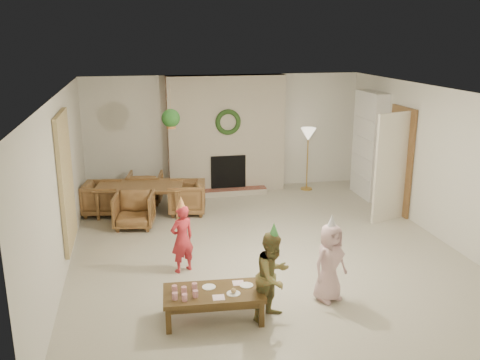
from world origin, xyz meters
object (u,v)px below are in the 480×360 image
object	(u,v)px
child_plaid	(273,276)
child_pink	(330,263)
dining_chair_right	(187,197)
coffee_table_top	(213,293)
child_red	(182,239)
dining_chair_near	(134,210)
dining_chair_left	(103,198)
dining_chair_far	(145,187)
dining_table	(140,199)

from	to	relation	value
child_plaid	child_pink	bearing A→B (deg)	-16.87
child_plaid	dining_chair_right	bearing A→B (deg)	62.33
dining_chair_right	coffee_table_top	distance (m)	3.91
dining_chair_right	child_red	world-z (taller)	child_red
dining_chair_near	dining_chair_left	distance (m)	1.00
coffee_table_top	child_plaid	distance (m)	0.74
child_red	child_plaid	bearing A→B (deg)	96.68
dining_chair_left	child_red	bearing A→B (deg)	-146.35
dining_chair_near	child_plaid	world-z (taller)	child_plaid
child_pink	dining_chair_near	bearing A→B (deg)	103.90
dining_chair_right	child_plaid	world-z (taller)	child_plaid
dining_chair_near	coffee_table_top	world-z (taller)	dining_chair_near
coffee_table_top	dining_chair_left	bearing A→B (deg)	113.38
dining_chair_near	coffee_table_top	size ratio (longest dim) A/B	0.58
dining_chair_far	dining_chair_left	size ratio (longest dim) A/B	1.00
child_plaid	dining_table	bearing A→B (deg)	73.31
dining_chair_far	child_pink	bearing A→B (deg)	125.12
child_plaid	dining_chair_left	bearing A→B (deg)	80.71
dining_table	dining_chair_left	xyz separation A→B (m)	(-0.70, 0.12, 0.03)
dining_chair_near	child_pink	bearing A→B (deg)	-43.11
dining_chair_far	child_pink	size ratio (longest dim) A/B	0.67
dining_chair_far	coffee_table_top	xyz separation A→B (m)	(0.66, -4.76, 0.03)
dining_table	dining_chair_near	world-z (taller)	dining_chair_near
dining_chair_left	child_pink	xyz separation A→B (m)	(3.01, -4.00, 0.20)
dining_chair_left	child_plaid	xyz separation A→B (m)	(2.18, -4.29, 0.24)
coffee_table_top	child_plaid	world-z (taller)	child_plaid
dining_table	dining_chair_near	xyz separation A→B (m)	(-0.12, -0.70, 0.03)
dining_chair_left	coffee_table_top	distance (m)	4.43
dining_chair_far	child_pink	world-z (taller)	child_pink
dining_chair_near	child_red	distance (m)	2.08
dining_table	child_red	bearing A→B (deg)	-68.90
dining_chair_near	dining_chair_far	distance (m)	1.42
dining_chair_right	child_red	size ratio (longest dim) A/B	0.69
dining_chair_right	child_red	distance (m)	2.55
dining_chair_far	dining_chair_left	world-z (taller)	same
coffee_table_top	child_pink	xyz separation A→B (m)	(1.53, 0.18, 0.18)
dining_table	child_pink	xyz separation A→B (m)	(2.31, -3.88, 0.23)
dining_chair_far	coffee_table_top	size ratio (longest dim) A/B	0.58
child_plaid	child_pink	xyz separation A→B (m)	(0.83, 0.29, -0.03)
dining_table	child_pink	bearing A→B (deg)	-49.69
dining_chair_right	child_red	bearing A→B (deg)	2.08
dining_chair_far	child_red	world-z (taller)	child_red
dining_chair_left	child_red	distance (m)	3.06
dining_chair_far	dining_chair_right	bearing A→B (deg)	141.34
child_plaid	child_pink	world-z (taller)	child_plaid
dining_table	dining_chair_left	world-z (taller)	dining_chair_left
dining_table	dining_chair_right	distance (m)	0.89
coffee_table_top	child_red	xyz separation A→B (m)	(-0.23, 1.39, 0.16)
dining_table	dining_chair_right	bearing A→B (deg)	-0.00
dining_chair_left	coffee_table_top	size ratio (longest dim) A/B	0.58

